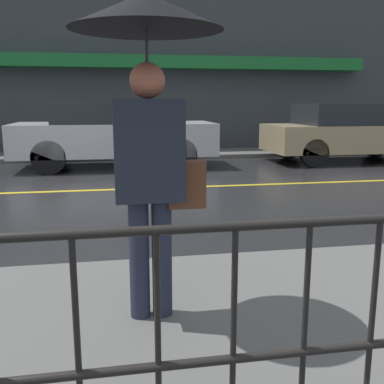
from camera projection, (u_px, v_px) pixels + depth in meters
name	position (u px, v px, depth m)	size (l,w,h in m)	color
ground_plane	(61.00, 191.00, 7.64)	(80.00, 80.00, 0.00)	#262628
sidewalk_far	(79.00, 156.00, 12.20)	(28.00, 1.70, 0.11)	#60605E
lane_marking	(61.00, 191.00, 7.64)	(25.20, 0.12, 0.01)	gold
building_storefront	(76.00, 49.00, 12.57)	(28.00, 0.85, 5.95)	#383D42
pedestrian	(148.00, 78.00, 2.69)	(0.92, 0.92, 2.01)	#23283D
car_silver	(113.00, 134.00, 10.31)	(4.51, 1.79, 1.46)	#B2B5BA
car_tan	(347.00, 132.00, 11.33)	(4.11, 1.79, 1.46)	tan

